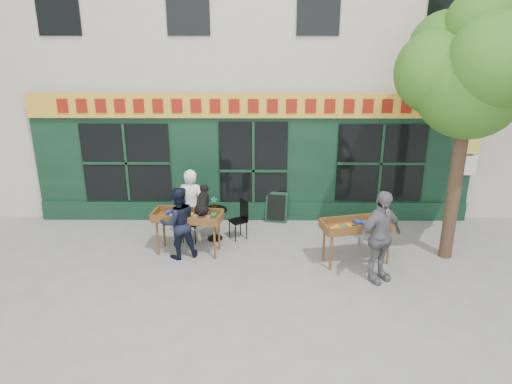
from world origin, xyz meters
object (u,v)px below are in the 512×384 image
at_px(woman, 191,205).
at_px(man_left, 179,223).
at_px(dog, 202,200).
at_px(man_right, 380,237).
at_px(bistro_table, 215,218).
at_px(book_cart_center, 188,219).
at_px(book_cart_right, 357,228).

xyz_separation_m(woman, man_left, (-0.17, -0.85, -0.06)).
relative_size(dog, woman, 0.34).
relative_size(man_right, bistro_table, 2.52).
xyz_separation_m(book_cart_center, man_left, (-0.17, -0.20, -0.01)).
bearing_deg(book_cart_right, man_left, 163.63).
xyz_separation_m(woman, book_cart_right, (3.67, -1.10, -0.06)).
distance_m(book_cart_right, man_left, 3.85).
relative_size(bistro_table, man_left, 0.46).
relative_size(book_cart_center, book_cart_right, 0.98).
distance_m(book_cart_right, man_right, 0.82).
bearing_deg(man_right, book_cart_right, 79.04).
relative_size(book_cart_right, man_left, 0.98).
height_order(book_cart_right, man_right, man_right).
bearing_deg(book_cart_center, bistro_table, 61.15).
bearing_deg(woman, book_cart_center, 98.40).
xyz_separation_m(dog, man_left, (-0.52, -0.15, -0.47)).
bearing_deg(dog, woman, 124.96).
xyz_separation_m(book_cart_right, man_right, (0.30, -0.75, 0.13)).
xyz_separation_m(book_cart_center, dog, (0.35, -0.05, 0.47)).
bearing_deg(man_right, woman, 122.31).
bearing_deg(man_left, man_right, 145.73).
xyz_separation_m(woman, man_right, (3.97, -1.85, 0.08)).
height_order(dog, woman, woman).
relative_size(dog, man_left, 0.37).
height_order(book_cart_center, book_cart_right, same).
xyz_separation_m(book_cart_right, man_left, (-3.84, 0.24, -0.01)).
distance_m(woman, bistro_table, 0.63).
bearing_deg(bistro_table, book_cart_center, -127.25).
relative_size(woman, man_right, 0.92).
bearing_deg(bistro_table, woman, -174.98).
bearing_deg(man_left, bistro_table, -148.67).
bearing_deg(book_cart_center, man_left, -121.53).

